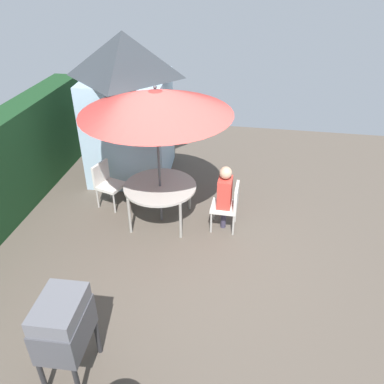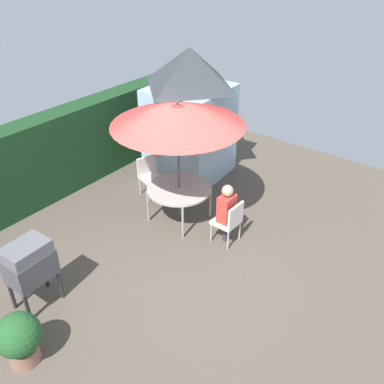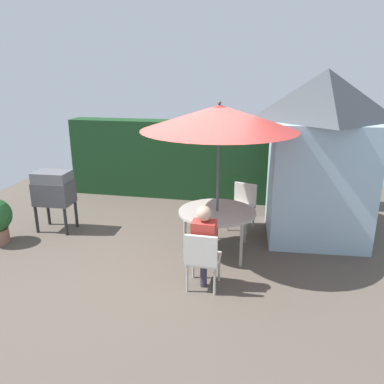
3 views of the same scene
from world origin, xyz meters
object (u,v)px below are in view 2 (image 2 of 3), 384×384
patio_umbrella (178,115)px  potted_plant_by_shed (19,338)px  patio_table (179,190)px  garden_shed (190,113)px  chair_far_side (149,174)px  chair_near_shed (230,220)px  person_in_red (227,207)px  bbq_grill (29,263)px

patio_umbrella → potted_plant_by_shed: (-4.03, -0.46, -1.86)m
patio_table → garden_shed: bearing=31.8°
garden_shed → chair_far_side: garden_shed is taller
patio_table → potted_plant_by_shed: 4.06m
chair_far_side → potted_plant_by_shed: 4.68m
chair_near_shed → chair_far_side: 2.46m
chair_far_side → patio_table: bearing=-107.0°
chair_far_side → person_in_red: 2.39m
bbq_grill → chair_near_shed: 3.61m
potted_plant_by_shed → patio_table: bearing=6.5°
patio_table → person_in_red: size_ratio=1.05×
garden_shed → patio_table: garden_shed is taller
potted_plant_by_shed → person_in_red: size_ratio=0.67×
patio_table → chair_far_side: bearing=73.0°
patio_umbrella → person_in_red: size_ratio=2.06×
garden_shed → chair_near_shed: size_ratio=3.43×
chair_near_shed → person_in_red: bearing=88.7°
bbq_grill → patio_table: bearing=-5.6°
bbq_grill → garden_shed: bearing=8.5°
chair_near_shed → chair_far_side: size_ratio=1.00×
garden_shed → patio_umbrella: size_ratio=1.19×
patio_table → chair_near_shed: chair_near_shed is taller
potted_plant_by_shed → person_in_red: (4.00, -0.72, 0.31)m
garden_shed → chair_far_side: bearing=175.8°
patio_umbrella → chair_near_shed: patio_umbrella is taller
patio_umbrella → chair_far_side: patio_umbrella is taller
patio_umbrella → bbq_grill: 3.59m
chair_near_shed → garden_shed: bearing=53.2°
garden_shed → patio_umbrella: (-1.72, -1.07, 0.76)m
chair_far_side → potted_plant_by_shed: (-4.38, -1.63, -0.05)m
chair_near_shed → chair_far_side: same height
chair_far_side → chair_near_shed: bearing=-99.0°
chair_far_side → bbq_grill: bearing=-166.8°
garden_shed → bbq_grill: 5.08m
patio_table → potted_plant_by_shed: bearing=-173.5°
garden_shed → patio_umbrella: bearing=-148.2°
person_in_red → potted_plant_by_shed: bearing=169.8°
garden_shed → chair_near_shed: garden_shed is taller
patio_table → person_in_red: (-0.03, -1.18, 0.08)m
bbq_grill → patio_umbrella: bearing=-5.6°
patio_umbrella → chair_near_shed: (-0.03, -1.27, -1.81)m
potted_plant_by_shed → chair_near_shed: bearing=-11.4°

